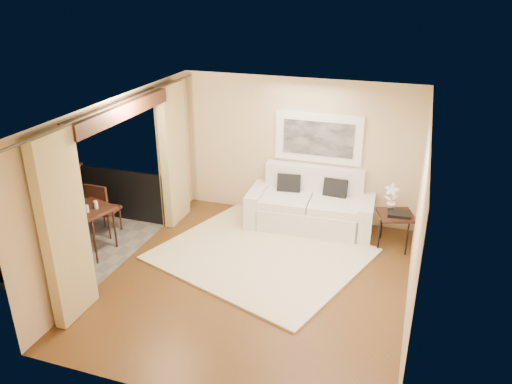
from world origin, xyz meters
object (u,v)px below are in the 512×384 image
at_px(sofa, 311,207).
at_px(bistro_table, 88,213).
at_px(orchid, 391,197).
at_px(ice_bucket, 80,200).
at_px(side_table, 396,217).
at_px(balcony_chair_near, 49,229).
at_px(balcony_chair_far, 101,206).

relative_size(sofa, bistro_table, 2.66).
relative_size(sofa, orchid, 4.97).
xyz_separation_m(bistro_table, ice_bucket, (-0.17, 0.06, 0.18)).
relative_size(sofa, side_table, 3.21).
bearing_deg(balcony_chair_near, sofa, 47.90).
relative_size(side_table, balcony_chair_near, 0.70).
relative_size(orchid, balcony_chair_near, 0.45).
bearing_deg(ice_bucket, bistro_table, -18.62).
distance_m(side_table, orchid, 0.35).
xyz_separation_m(bistro_table, balcony_chair_near, (-0.41, -0.49, -0.14)).
xyz_separation_m(side_table, balcony_chair_far, (-5.02, -1.25, 0.02)).
bearing_deg(bistro_table, side_table, 20.70).
relative_size(side_table, orchid, 1.55).
xyz_separation_m(sofa, ice_bucket, (-3.48, -2.09, 0.54)).
height_order(sofa, balcony_chair_near, sofa).
bearing_deg(balcony_chair_far, ice_bucket, 90.02).
distance_m(balcony_chair_far, ice_bucket, 0.62).
bearing_deg(bistro_table, sofa, 33.05).
xyz_separation_m(side_table, bistro_table, (-4.85, -1.83, 0.18)).
distance_m(balcony_chair_far, balcony_chair_near, 1.10).
bearing_deg(bistro_table, orchid, 22.73).
distance_m(orchid, balcony_chair_far, 5.11).
bearing_deg(orchid, bistro_table, -157.27).
bearing_deg(ice_bucket, side_table, 19.48).
relative_size(balcony_chair_near, ice_bucket, 5.25).
bearing_deg(orchid, sofa, 173.30).
relative_size(sofa, ice_bucket, 11.70).
relative_size(sofa, balcony_chair_far, 2.30).
xyz_separation_m(orchid, bistro_table, (-4.74, -1.98, -0.12)).
xyz_separation_m(sofa, bistro_table, (-3.31, -2.15, 0.36)).
relative_size(bistro_table, balcony_chair_near, 0.84).
bearing_deg(ice_bucket, sofa, 31.08).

